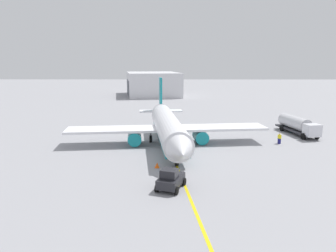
% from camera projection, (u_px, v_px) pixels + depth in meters
% --- Properties ---
extents(ground_plane, '(400.00, 400.00, 0.00)m').
position_uv_depth(ground_plane, '(168.00, 145.00, 50.70)').
color(ground_plane, '#939399').
extents(airplane, '(33.32, 31.78, 9.78)m').
position_uv_depth(airplane, '(168.00, 127.00, 50.65)').
color(airplane, white).
rests_on(airplane, ground).
extents(fuel_tanker, '(11.31, 4.43, 3.15)m').
position_uv_depth(fuel_tanker, '(297.00, 125.00, 57.81)').
color(fuel_tanker, '#2D2D33').
rests_on(fuel_tanker, ground).
extents(pushback_tug, '(4.05, 3.28, 2.20)m').
position_uv_depth(pushback_tug, '(171.00, 180.00, 32.80)').
color(pushback_tug, '#232328').
rests_on(pushback_tug, ground).
extents(refueling_worker, '(0.58, 0.45, 1.71)m').
position_uv_depth(refueling_worker, '(279.00, 139.00, 51.24)').
color(refueling_worker, navy).
rests_on(refueling_worker, ground).
extents(safety_cone_nose, '(0.60, 0.60, 0.67)m').
position_uv_depth(safety_cone_nose, '(157.00, 165.00, 39.57)').
color(safety_cone_nose, '#F2590F').
rests_on(safety_cone_nose, ground).
extents(distant_hangar, '(30.17, 23.31, 8.91)m').
position_uv_depth(distant_hangar, '(152.00, 84.00, 126.55)').
color(distant_hangar, silver).
rests_on(distant_hangar, ground).
extents(taxi_line_marking, '(59.96, 6.97, 0.01)m').
position_uv_depth(taxi_line_marking, '(168.00, 145.00, 50.70)').
color(taxi_line_marking, yellow).
rests_on(taxi_line_marking, ground).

